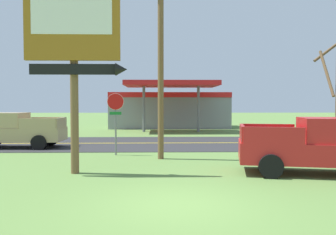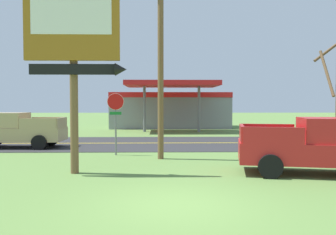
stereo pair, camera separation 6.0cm
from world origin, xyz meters
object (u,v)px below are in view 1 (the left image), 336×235
(stop_sign, at_px, (116,113))
(pickup_tan_on_road, at_px, (15,131))
(pickup_red_parked_on_lawn, at_px, (318,147))
(utility_pole, at_px, (161,42))
(motel_sign, at_px, (74,40))
(gas_station, at_px, (169,109))

(stop_sign, distance_m, pickup_tan_on_road, 6.70)
(stop_sign, relative_size, pickup_red_parked_on_lawn, 0.54)
(utility_pole, distance_m, pickup_red_parked_on_lawn, 7.71)
(stop_sign, xyz_separation_m, pickup_red_parked_on_lawn, (7.56, -4.65, -1.06))
(motel_sign, relative_size, stop_sign, 2.30)
(utility_pole, relative_size, pickup_tan_on_road, 1.87)
(motel_sign, relative_size, pickup_tan_on_road, 1.31)
(stop_sign, bearing_deg, motel_sign, -100.64)
(gas_station, relative_size, pickup_red_parked_on_lawn, 2.19)
(utility_pole, bearing_deg, stop_sign, 151.57)
(pickup_red_parked_on_lawn, bearing_deg, motel_sign, 178.38)
(motel_sign, bearing_deg, stop_sign, 79.36)
(stop_sign, xyz_separation_m, utility_pole, (2.14, -1.16, 3.16))
(motel_sign, distance_m, gas_station, 24.32)
(motel_sign, xyz_separation_m, pickup_red_parked_on_lawn, (8.39, -0.24, -3.68))
(gas_station, distance_m, pickup_red_parked_on_lawn, 24.51)
(motel_sign, height_order, pickup_red_parked_on_lawn, motel_sign)
(utility_pole, height_order, pickup_red_parked_on_lawn, utility_pole)
(stop_sign, relative_size, gas_station, 0.25)
(stop_sign, distance_m, utility_pole, 3.99)
(gas_station, bearing_deg, pickup_red_parked_on_lawn, -79.55)
(utility_pole, bearing_deg, pickup_tan_on_road, 153.64)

